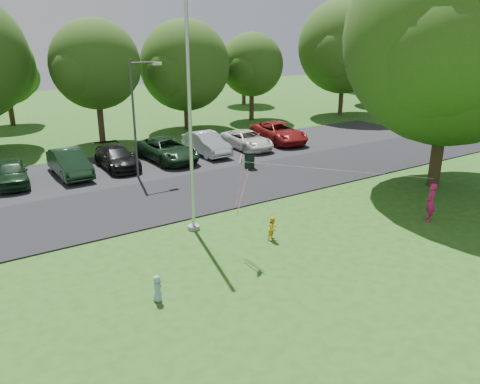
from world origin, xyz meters
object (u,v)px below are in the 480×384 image
trash_can (249,160)px  woman (431,202)px  kite (251,174)px  flagpole (190,130)px  street_lamp (138,109)px  big_tree (453,44)px  child_yellow (273,228)px  child_blue (157,288)px

trash_can → woman: 11.11m
trash_can → kite: (-6.19, -9.11, 2.44)m
flagpole → trash_can: bearing=41.4°
street_lamp → trash_can: 7.11m
trash_can → big_tree: size_ratio=0.08×
flagpole → child_yellow: 5.00m
street_lamp → child_yellow: size_ratio=6.72×
flagpole → child_blue: size_ratio=11.89×
child_blue → flagpole: bearing=-42.2°
woman → street_lamp: bearing=-102.4°
trash_can → big_tree: 12.22m
trash_can → child_yellow: trash_can is taller
flagpole → big_tree: bearing=-8.0°
child_yellow → child_blue: (-5.59, -1.64, -0.05)m
flagpole → child_yellow: bearing=-51.1°
flagpole → big_tree: size_ratio=0.79×
flagpole → child_yellow: (2.12, -2.62, -3.69)m
trash_can → kite: size_ratio=0.12×
street_lamp → child_blue: street_lamp is taller
big_tree → child_blue: 18.26m
woman → kite: size_ratio=0.19×
woman → child_blue: size_ratio=1.99×
child_yellow → trash_can: bearing=45.5°
big_tree → woman: bearing=-146.8°
kite → woman: bearing=-56.0°
street_lamp → trash_can: size_ratio=6.23×
big_tree → child_blue: big_tree is taller
child_yellow → child_blue: child_yellow is taller
kite → flagpole: bearing=63.0°
street_lamp → kite: bearing=-90.7°
flagpole → woman: flagpole is taller
woman → kite: kite is taller
street_lamp → child_blue: (-4.48, -12.26, -3.41)m
kite → child_blue: bearing=154.1°
big_tree → kite: 13.21m
big_tree → child_yellow: 13.08m
street_lamp → big_tree: 16.13m
flagpole → kite: flagpole is taller
child_blue → trash_can: bearing=-48.1°
trash_can → child_blue: size_ratio=1.22×
child_blue → child_yellow: bearing=-76.6°
woman → child_yellow: woman is taller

